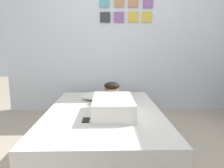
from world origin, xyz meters
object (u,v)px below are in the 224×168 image
bed (104,125)px  pillow (100,96)px  coffee_cup (116,97)px  cell_phone (86,120)px  person_lying (113,101)px

bed → pillow: (-0.05, 0.47, 0.24)m
coffee_cup → cell_phone: coffee_cup is taller
coffee_cup → cell_phone: size_ratio=0.89×
coffee_cup → pillow: bearing=-173.6°
bed → person_lying: person_lying is taller
person_lying → cell_phone: (-0.27, -0.32, -0.10)m
pillow → bed: bearing=-83.5°
bed → person_lying: (0.10, -0.02, 0.29)m
bed → cell_phone: (-0.17, -0.34, 0.19)m
pillow → coffee_cup: pillow is taller
bed → pillow: pillow is taller
pillow → coffee_cup: bearing=6.4°
coffee_cup → cell_phone: 0.91m
cell_phone → bed: bearing=63.3°
bed → cell_phone: bearing=-116.7°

